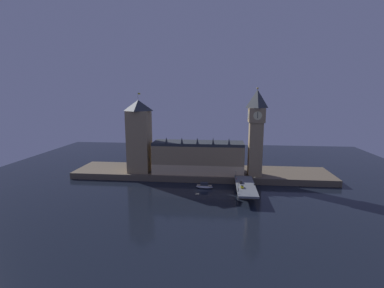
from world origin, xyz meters
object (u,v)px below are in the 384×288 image
(car_northbound_trail, at_px, (242,187))
(street_lamp_mid, at_px, (255,180))
(clock_tower, at_px, (256,130))
(victoria_tower, at_px, (139,136))
(pedestrian_mid_walk, at_px, (254,184))
(street_lamp_far, at_px, (236,173))
(car_northbound_lead, at_px, (241,182))
(pedestrian_far_rail, at_px, (236,179))
(street_lamp_near, at_px, (238,186))
(boat_upstream, at_px, (204,186))
(pedestrian_near_rail, at_px, (238,189))

(car_northbound_trail, bearing_deg, street_lamp_mid, 35.15)
(clock_tower, xyz_separation_m, victoria_tower, (-96.67, 3.67, -6.85))
(car_northbound_trail, bearing_deg, pedestrian_mid_walk, 37.13)
(pedestrian_mid_walk, bearing_deg, car_northbound_trail, -142.87)
(street_lamp_far, bearing_deg, clock_tower, 46.93)
(car_northbound_lead, relative_size, pedestrian_far_rail, 2.61)
(street_lamp_near, distance_m, street_lamp_mid, 19.27)
(boat_upstream, bearing_deg, car_northbound_lead, -14.11)
(clock_tower, relative_size, pedestrian_mid_walk, 38.41)
(clock_tower, bearing_deg, pedestrian_far_rail, -127.66)
(victoria_tower, xyz_separation_m, car_northbound_lead, (84.02, -31.42, -27.89))
(car_northbound_lead, distance_m, pedestrian_far_rail, 8.14)
(clock_tower, height_order, street_lamp_near, clock_tower)
(pedestrian_near_rail, bearing_deg, pedestrian_far_rail, 90.00)
(pedestrian_mid_walk, bearing_deg, street_lamp_far, 129.63)
(street_lamp_far, bearing_deg, pedestrian_mid_walk, -50.37)
(car_northbound_trail, xyz_separation_m, pedestrian_far_rail, (-2.91, 18.06, 0.20))
(victoria_tower, bearing_deg, pedestrian_far_rail, -16.37)
(car_northbound_lead, relative_size, street_lamp_near, 0.73)
(car_northbound_trail, relative_size, street_lamp_mid, 0.62)
(pedestrian_mid_walk, distance_m, street_lamp_near, 19.38)
(pedestrian_near_rail, bearing_deg, pedestrian_mid_walk, 47.53)
(pedestrian_far_rail, height_order, street_lamp_mid, street_lamp_mid)
(clock_tower, xyz_separation_m, pedestrian_far_rail, (-15.56, -20.15, -34.50))
(pedestrian_mid_walk, distance_m, street_lamp_far, 19.17)
(car_northbound_lead, xyz_separation_m, car_northbound_trail, (0.00, -10.46, 0.05))
(street_lamp_mid, bearing_deg, pedestrian_far_rail, 135.98)
(clock_tower, height_order, street_lamp_mid, clock_tower)
(street_lamp_mid, bearing_deg, pedestrian_mid_walk, 155.59)
(street_lamp_far, relative_size, boat_upstream, 0.53)
(pedestrian_near_rail, relative_size, street_lamp_far, 0.26)
(pedestrian_mid_walk, distance_m, pedestrian_far_rail, 16.33)
(street_lamp_far, xyz_separation_m, boat_upstream, (-23.68, -3.90, -9.79))
(street_lamp_mid, bearing_deg, victoria_tower, 159.16)
(pedestrian_near_rail, distance_m, street_lamp_mid, 17.63)
(pedestrian_near_rail, bearing_deg, street_lamp_mid, 46.15)
(street_lamp_near, bearing_deg, boat_upstream, 132.84)
(street_lamp_mid, bearing_deg, pedestrian_near_rail, -133.85)
(victoria_tower, distance_m, street_lamp_near, 98.18)
(car_northbound_trail, relative_size, pedestrian_far_rail, 2.24)
(street_lamp_near, xyz_separation_m, street_lamp_far, (-0.00, 29.44, 0.41))
(pedestrian_mid_walk, xyz_separation_m, street_lamp_near, (-12.04, -14.90, 2.92))
(clock_tower, height_order, street_lamp_far, clock_tower)
(clock_tower, distance_m, boat_upstream, 60.69)
(car_northbound_trail, height_order, street_lamp_mid, street_lamp_mid)
(clock_tower, xyz_separation_m, pedestrian_mid_walk, (-3.92, -31.60, -34.44))
(clock_tower, bearing_deg, pedestrian_mid_walk, -97.06)
(victoria_tower, bearing_deg, car_northbound_lead, -20.51)
(clock_tower, bearing_deg, street_lamp_far, -133.07)
(car_northbound_trail, bearing_deg, pedestrian_far_rail, 99.15)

